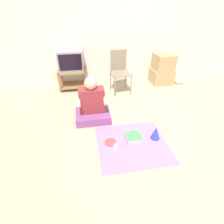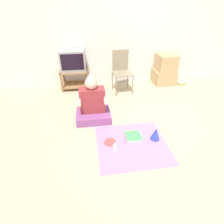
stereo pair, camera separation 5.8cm
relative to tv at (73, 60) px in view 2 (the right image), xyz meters
name	(u,v)px [view 2 (the right image)]	position (x,y,z in m)	size (l,w,h in m)	color
ground_plane	(156,135)	(1.29, -1.94, -0.65)	(16.00, 16.00, 0.00)	tan
wall_back	(129,27)	(1.29, 0.24, 0.62)	(6.40, 0.06, 2.55)	white
tv_stand	(75,77)	(0.00, -0.01, -0.39)	(0.64, 0.43, 0.44)	#997047
tv	(73,60)	(0.00, 0.00, 0.00)	(0.53, 0.39, 0.43)	#99999E
folding_chair	(121,69)	(1.04, -0.30, -0.14)	(0.44, 0.44, 0.89)	gray
cardboard_box_stack	(165,70)	(2.16, -0.05, -0.31)	(0.50, 0.45, 0.71)	tan
book_pile	(181,83)	(2.59, -0.17, -0.63)	(0.18, 0.14, 0.05)	#A88933
person_seated	(93,105)	(0.34, -1.35, -0.39)	(0.58, 0.46, 0.84)	#8C4C8C
party_cloth	(132,144)	(0.86, -2.10, -0.65)	(1.01, 0.96, 0.01)	pink
birthday_cake	(133,138)	(0.89, -2.02, -0.60)	(0.23, 0.23, 0.16)	silver
party_hat_blue	(156,134)	(1.23, -2.04, -0.55)	(0.14, 0.14, 0.20)	blue
paper_plate	(110,142)	(0.55, -2.02, -0.64)	(0.17, 0.17, 0.01)	#D84C4C
plastic_spoon_near	(115,145)	(0.61, -2.09, -0.64)	(0.04, 0.15, 0.01)	white
plastic_spoon_far	(114,147)	(0.59, -2.12, -0.64)	(0.04, 0.15, 0.01)	white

